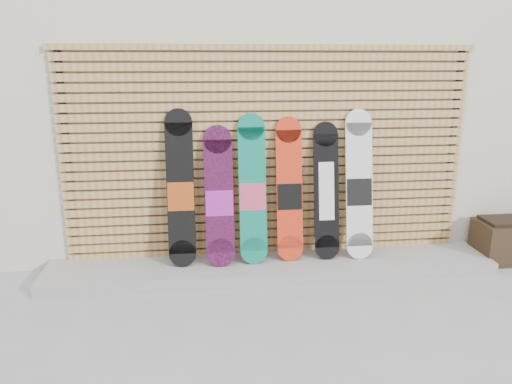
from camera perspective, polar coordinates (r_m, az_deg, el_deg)
The scene contains 10 objects.
ground at distance 4.70m, azimuth 4.89°, elevation -12.34°, with size 80.00×80.00×0.00m, color gray.
building at distance 7.72m, azimuth 3.64°, elevation 12.35°, with size 12.00×5.00×3.60m, color beige.
concrete_step at distance 5.26m, azimuth 1.80°, elevation -8.49°, with size 4.60×0.70×0.12m, color gray.
slat_wall at distance 5.20m, azimuth 1.43°, elevation 4.49°, with size 4.26×0.08×2.29m.
snowboard_0 at distance 5.03m, azimuth -8.62°, elevation 0.26°, with size 0.28×0.32×1.57m.
snowboard_1 at distance 5.03m, azimuth -4.23°, elevation -0.59°, with size 0.29×0.36×1.40m.
snowboard_2 at distance 5.06m, azimuth -0.40°, elevation 0.19°, with size 0.28×0.33×1.51m.
snowboard_3 at distance 5.14m, azimuth 3.83°, elevation 0.17°, with size 0.27×0.30×1.47m.
snowboard_4 at distance 5.22m, azimuth 8.04°, elevation 0.10°, with size 0.26×0.30×1.41m.
snowboard_5 at distance 5.29m, azimuth 11.70°, elevation 0.71°, with size 0.28×0.33×1.54m.
Camera 1 is at (-0.88, -4.08, 2.16)m, focal length 35.00 mm.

